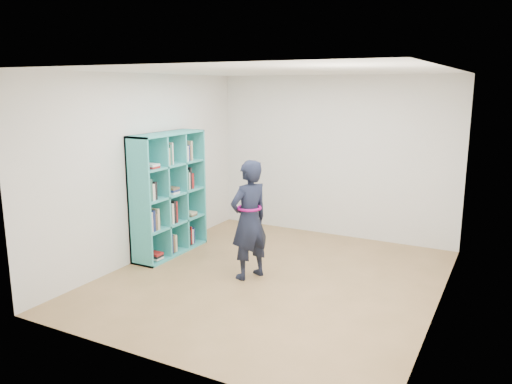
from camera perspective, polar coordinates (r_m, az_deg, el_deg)
The scene contains 9 objects.
floor at distance 6.51m, azimuth 1.89°, elevation -9.90°, with size 4.50×4.50×0.00m, color olive.
ceiling at distance 6.04m, azimuth 2.07°, elevation 13.64°, with size 4.50×4.50×0.00m, color white.
wall_left at distance 7.23m, azimuth -12.44°, elevation 2.76°, with size 0.02×4.50×2.60m, color silver.
wall_right at distance 5.59m, azimuth 20.76°, elevation -0.43°, with size 0.02×4.50×2.60m, color silver.
wall_back at distance 8.20m, azimuth 8.89°, elevation 3.97°, with size 4.00×0.02×2.60m, color silver.
wall_front at distance 4.28m, azimuth -11.33°, elevation -3.50°, with size 4.00×0.02×2.60m, color silver.
bookshelf at distance 7.38m, azimuth -10.09°, elevation -0.44°, with size 0.39×1.34×1.78m.
person at distance 6.32m, azimuth -0.79°, elevation -3.19°, with size 0.56×0.66×1.53m.
smartphone at distance 6.46m, azimuth -1.03°, elevation -1.95°, with size 0.05×0.10×0.13m.
Camera 1 is at (2.63, -5.43, 2.43)m, focal length 35.00 mm.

